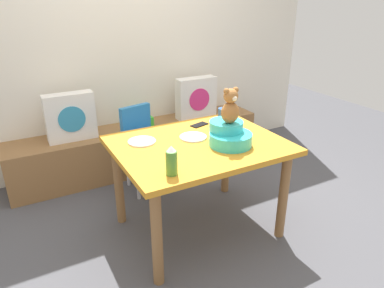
{
  "coord_description": "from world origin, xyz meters",
  "views": [
    {
      "loc": [
        -1.15,
        -2.02,
        1.73
      ],
      "look_at": [
        0.0,
        0.1,
        0.69
      ],
      "focal_mm": 33.01,
      "sensor_mm": 36.0,
      "label": 1
    }
  ],
  "objects_px": {
    "pillow_floral_left": "(70,117)",
    "pillow_floral_right": "(196,98)",
    "dining_table": "(199,156)",
    "cell_phone": "(199,125)",
    "ketchup_bottle": "(172,161)",
    "highchair": "(144,137)",
    "book_stack": "(142,122)",
    "teddy_bear": "(230,107)",
    "dinner_plate_near": "(142,141)",
    "dinner_plate_far": "(193,137)",
    "infant_seat_teal": "(229,135)",
    "coffee_mug": "(223,114)"
  },
  "relations": [
    {
      "from": "coffee_mug",
      "to": "dinner_plate_near",
      "type": "distance_m",
      "value": 0.8
    },
    {
      "from": "infant_seat_teal",
      "to": "dinner_plate_near",
      "type": "bearing_deg",
      "value": 148.33
    },
    {
      "from": "pillow_floral_left",
      "to": "infant_seat_teal",
      "type": "relative_size",
      "value": 1.33
    },
    {
      "from": "dining_table",
      "to": "cell_phone",
      "type": "height_order",
      "value": "cell_phone"
    },
    {
      "from": "pillow_floral_right",
      "to": "coffee_mug",
      "type": "distance_m",
      "value": 0.89
    },
    {
      "from": "pillow_floral_left",
      "to": "infant_seat_teal",
      "type": "bearing_deg",
      "value": -57.57
    },
    {
      "from": "coffee_mug",
      "to": "dinner_plate_near",
      "type": "xyz_separation_m",
      "value": [
        -0.79,
        -0.15,
        -0.04
      ]
    },
    {
      "from": "highchair",
      "to": "dinner_plate_far",
      "type": "height_order",
      "value": "highchair"
    },
    {
      "from": "infant_seat_teal",
      "to": "coffee_mug",
      "type": "xyz_separation_m",
      "value": [
        0.26,
        0.47,
        -0.02
      ]
    },
    {
      "from": "dining_table",
      "to": "cell_phone",
      "type": "distance_m",
      "value": 0.37
    },
    {
      "from": "pillow_floral_left",
      "to": "ketchup_bottle",
      "type": "xyz_separation_m",
      "value": [
        0.29,
        -1.54,
        0.15
      ]
    },
    {
      "from": "pillow_floral_left",
      "to": "pillow_floral_right",
      "type": "distance_m",
      "value": 1.32
    },
    {
      "from": "pillow_floral_right",
      "to": "dinner_plate_far",
      "type": "height_order",
      "value": "pillow_floral_right"
    },
    {
      "from": "dinner_plate_near",
      "to": "dinner_plate_far",
      "type": "height_order",
      "value": "same"
    },
    {
      "from": "highchair",
      "to": "book_stack",
      "type": "bearing_deg",
      "value": 70.78
    },
    {
      "from": "dining_table",
      "to": "infant_seat_teal",
      "type": "xyz_separation_m",
      "value": [
        0.17,
        -0.13,
        0.18
      ]
    },
    {
      "from": "highchair",
      "to": "teddy_bear",
      "type": "relative_size",
      "value": 3.16
    },
    {
      "from": "coffee_mug",
      "to": "dinner_plate_far",
      "type": "distance_m",
      "value": 0.49
    },
    {
      "from": "ketchup_bottle",
      "to": "teddy_bear",
      "type": "bearing_deg",
      "value": 21.25
    },
    {
      "from": "pillow_floral_right",
      "to": "ketchup_bottle",
      "type": "bearing_deg",
      "value": -123.61
    },
    {
      "from": "book_stack",
      "to": "ketchup_bottle",
      "type": "relative_size",
      "value": 1.08
    },
    {
      "from": "pillow_floral_left",
      "to": "infant_seat_teal",
      "type": "distance_m",
      "value": 1.58
    },
    {
      "from": "dining_table",
      "to": "highchair",
      "type": "relative_size",
      "value": 1.51
    },
    {
      "from": "dinner_plate_near",
      "to": "cell_phone",
      "type": "distance_m",
      "value": 0.55
    },
    {
      "from": "pillow_floral_right",
      "to": "teddy_bear",
      "type": "xyz_separation_m",
      "value": [
        -0.48,
        -1.33,
        0.34
      ]
    },
    {
      "from": "highchair",
      "to": "ketchup_bottle",
      "type": "relative_size",
      "value": 4.27
    },
    {
      "from": "coffee_mug",
      "to": "cell_phone",
      "type": "height_order",
      "value": "coffee_mug"
    },
    {
      "from": "infant_seat_teal",
      "to": "cell_phone",
      "type": "relative_size",
      "value": 2.29
    },
    {
      "from": "pillow_floral_left",
      "to": "dinner_plate_far",
      "type": "relative_size",
      "value": 2.2
    },
    {
      "from": "coffee_mug",
      "to": "dinner_plate_near",
      "type": "bearing_deg",
      "value": -169.49
    },
    {
      "from": "book_stack",
      "to": "dinner_plate_far",
      "type": "xyz_separation_m",
      "value": [
        -0.02,
        -1.12,
        0.24
      ]
    },
    {
      "from": "highchair",
      "to": "teddy_bear",
      "type": "distance_m",
      "value": 1.08
    },
    {
      "from": "dining_table",
      "to": "teddy_bear",
      "type": "relative_size",
      "value": 4.76
    },
    {
      "from": "pillow_floral_left",
      "to": "dining_table",
      "type": "height_order",
      "value": "pillow_floral_left"
    },
    {
      "from": "dining_table",
      "to": "dinner_plate_near",
      "type": "xyz_separation_m",
      "value": [
        -0.36,
        0.2,
        0.11
      ]
    },
    {
      "from": "pillow_floral_left",
      "to": "ketchup_bottle",
      "type": "height_order",
      "value": "ketchup_bottle"
    },
    {
      "from": "book_stack",
      "to": "highchair",
      "type": "bearing_deg",
      "value": -109.22
    },
    {
      "from": "dinner_plate_near",
      "to": "dinner_plate_far",
      "type": "bearing_deg",
      "value": -15.53
    },
    {
      "from": "pillow_floral_right",
      "to": "cell_phone",
      "type": "xyz_separation_m",
      "value": [
        -0.47,
        -0.89,
        0.06
      ]
    },
    {
      "from": "teddy_bear",
      "to": "dinner_plate_far",
      "type": "xyz_separation_m",
      "value": [
        -0.16,
        0.23,
        -0.27
      ]
    },
    {
      "from": "pillow_floral_left",
      "to": "pillow_floral_right",
      "type": "xyz_separation_m",
      "value": [
        1.32,
        0.0,
        0.0
      ]
    },
    {
      "from": "highchair",
      "to": "cell_phone",
      "type": "relative_size",
      "value": 5.49
    },
    {
      "from": "pillow_floral_right",
      "to": "ketchup_bottle",
      "type": "distance_m",
      "value": 1.86
    },
    {
      "from": "infant_seat_teal",
      "to": "highchair",
      "type": "bearing_deg",
      "value": 108.03
    },
    {
      "from": "cell_phone",
      "to": "pillow_floral_right",
      "type": "bearing_deg",
      "value": -43.6
    },
    {
      "from": "dining_table",
      "to": "coffee_mug",
      "type": "distance_m",
      "value": 0.57
    },
    {
      "from": "infant_seat_teal",
      "to": "teddy_bear",
      "type": "distance_m",
      "value": 0.21
    },
    {
      "from": "coffee_mug",
      "to": "infant_seat_teal",
      "type": "bearing_deg",
      "value": -118.71
    },
    {
      "from": "book_stack",
      "to": "teddy_bear",
      "type": "height_order",
      "value": "teddy_bear"
    },
    {
      "from": "dining_table",
      "to": "infant_seat_teal",
      "type": "distance_m",
      "value": 0.28
    }
  ]
}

